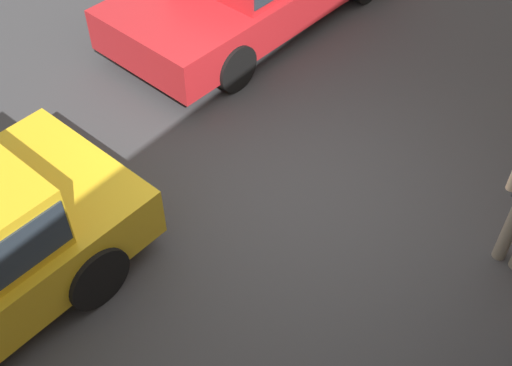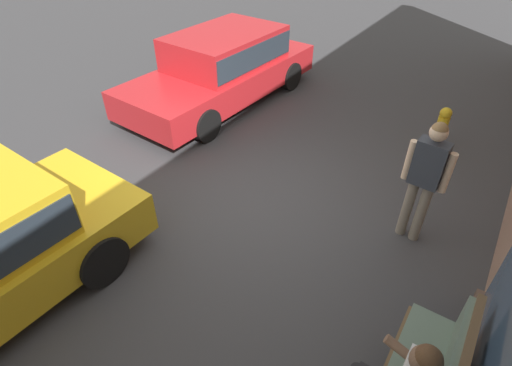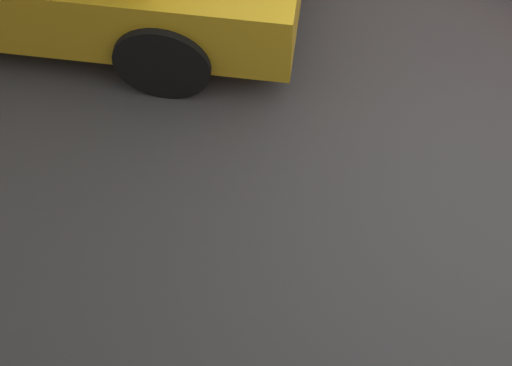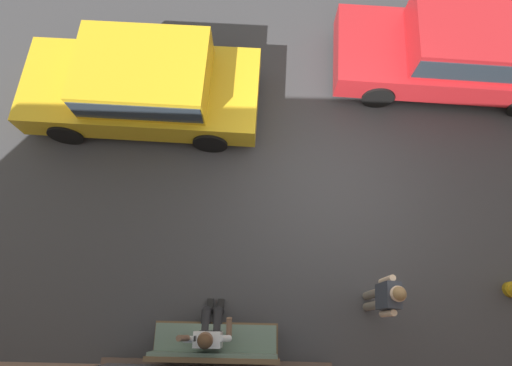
{
  "view_description": "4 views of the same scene",
  "coord_description": "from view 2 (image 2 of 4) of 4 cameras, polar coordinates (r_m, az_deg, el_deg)",
  "views": [
    {
      "loc": [
        3.97,
        2.6,
        5.08
      ],
      "look_at": [
        0.85,
        0.09,
        0.87
      ],
      "focal_mm": 45.0,
      "sensor_mm": 36.0,
      "label": 1
    },
    {
      "loc": [
        3.86,
        2.6,
        3.88
      ],
      "look_at": [
        0.86,
        0.59,
        1.11
      ],
      "focal_mm": 28.0,
      "sensor_mm": 36.0,
      "label": 2
    },
    {
      "loc": [
        1.34,
        2.6,
        4.26
      ],
      "look_at": [
        1.52,
        0.74,
        1.14
      ],
      "focal_mm": 55.0,
      "sensor_mm": 36.0,
      "label": 3
    },
    {
      "loc": [
        1.33,
        2.6,
        7.01
      ],
      "look_at": [
        1.38,
        0.5,
        1.22
      ],
      "focal_mm": 28.0,
      "sensor_mm": 36.0,
      "label": 4
    }
  ],
  "objects": [
    {
      "name": "parked_car_near",
      "position": [
        8.69,
        -4.72,
        16.45
      ],
      "size": [
        4.63,
        2.08,
        1.43
      ],
      "color": "red",
      "rests_on": "ground_plane"
    },
    {
      "name": "fire_hydrant",
      "position": [
        7.71,
        24.87,
        6.91
      ],
      "size": [
        0.38,
        0.26,
        0.81
      ],
      "color": "olive",
      "rests_on": "ground_plane"
    },
    {
      "name": "ground_plane",
      "position": [
        6.06,
        -0.14,
        -2.34
      ],
      "size": [
        60.0,
        60.0,
        0.0
      ],
      "primitive_type": "plane",
      "color": "#38383A"
    },
    {
      "name": "pedestrian_standing",
      "position": [
        5.26,
        23.06,
        1.15
      ],
      "size": [
        0.22,
        0.55,
        1.73
      ],
      "color": "gray",
      "rests_on": "ground_plane"
    }
  ]
}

